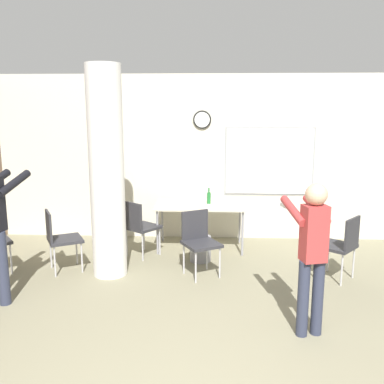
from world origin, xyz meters
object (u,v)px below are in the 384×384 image
at_px(chair_table_front, 199,238).
at_px(person_playing_side, 312,247).
at_px(chair_mid_room, 341,243).
at_px(chair_table_left, 139,224).
at_px(folding_table, 200,207).
at_px(chair_near_pillar, 60,236).
at_px(bottle_on_table, 209,198).

height_order(chair_table_front, person_playing_side, person_playing_side).
xyz_separation_m(chair_mid_room, person_playing_side, (-0.72, -1.41, 0.40)).
bearing_deg(chair_table_front, chair_table_left, 144.24).
distance_m(folding_table, chair_near_pillar, 2.21).
relative_size(chair_table_front, chair_table_left, 1.00).
distance_m(chair_table_front, person_playing_side, 1.94).
height_order(folding_table, person_playing_side, person_playing_side).
bearing_deg(chair_near_pillar, chair_table_left, 33.15).
height_order(folding_table, chair_near_pillar, chair_near_pillar).
bearing_deg(bottle_on_table, chair_table_front, -95.84).
relative_size(chair_near_pillar, person_playing_side, 0.56).
xyz_separation_m(bottle_on_table, chair_table_left, (-1.05, -0.50, -0.32)).
relative_size(chair_near_pillar, chair_mid_room, 1.00).
height_order(chair_table_front, chair_table_left, same).
xyz_separation_m(chair_table_front, chair_table_left, (-0.93, 0.67, 0.00)).
bearing_deg(folding_table, chair_near_pillar, -150.31).
bearing_deg(chair_table_left, chair_table_front, -35.76).
bearing_deg(chair_near_pillar, chair_table_front, -0.51).
height_order(folding_table, bottle_on_table, bottle_on_table).
relative_size(folding_table, chair_table_front, 1.65).
relative_size(bottle_on_table, chair_mid_room, 0.29).
xyz_separation_m(folding_table, bottle_on_table, (0.13, 0.06, 0.15)).
relative_size(folding_table, chair_near_pillar, 1.65).
xyz_separation_m(bottle_on_table, chair_table_front, (-0.12, -1.17, -0.32)).
relative_size(bottle_on_table, person_playing_side, 0.16).
bearing_deg(chair_mid_room, bottle_on_table, 143.81).
distance_m(bottle_on_table, chair_table_front, 1.22).
distance_m(chair_table_front, chair_table_left, 1.15).
height_order(chair_mid_room, person_playing_side, person_playing_side).
xyz_separation_m(chair_table_left, chair_near_pillar, (-1.00, -0.65, 0.00)).
xyz_separation_m(bottle_on_table, chair_mid_room, (1.75, -1.28, -0.32)).
xyz_separation_m(chair_table_left, chair_mid_room, (2.80, -0.78, 0.00)).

